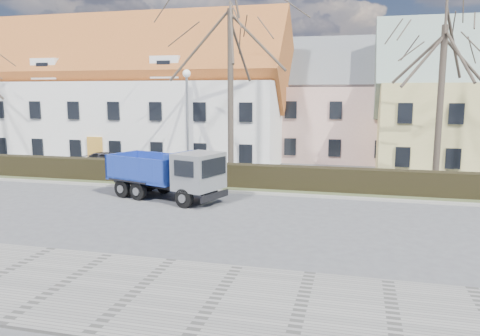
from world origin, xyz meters
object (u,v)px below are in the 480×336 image
(dump_truck, at_px, (162,173))
(streetlight, at_px, (188,126))
(parked_car_a, at_px, (108,161))
(cart_frame, at_px, (144,185))

(dump_truck, relative_size, streetlight, 0.96)
(dump_truck, xyz_separation_m, parked_car_a, (-7.19, 7.16, -0.63))
(dump_truck, distance_m, streetlight, 5.03)
(streetlight, height_order, cart_frame, streetlight)
(dump_truck, xyz_separation_m, streetlight, (-0.28, 4.56, 2.11))
(streetlight, relative_size, parked_car_a, 1.71)
(dump_truck, distance_m, cart_frame, 2.40)
(dump_truck, distance_m, parked_car_a, 10.17)
(streetlight, xyz_separation_m, cart_frame, (-1.42, -3.18, -3.08))
(streetlight, bearing_deg, parked_car_a, 159.39)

